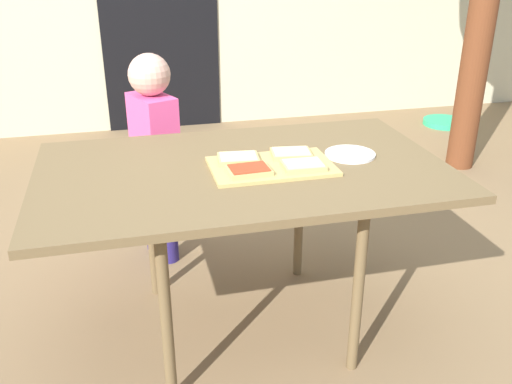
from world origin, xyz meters
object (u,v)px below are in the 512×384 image
pizza_slice_far_right (291,153)px  plate_white_right (350,154)px  pizza_slice_near_left (248,170)px  pizza_slice_near_right (303,165)px  pizza_slice_far_left (238,158)px  garden_hose_coil (444,122)px  dining_table (243,179)px  cutting_board (272,166)px  child_left (155,145)px

pizza_slice_far_right → plate_white_right: (0.22, -0.02, -0.02)m
pizza_slice_near_left → pizza_slice_near_right: (0.19, 0.00, 0.00)m
pizza_slice_far_left → garden_hose_coil: pizza_slice_far_left is taller
pizza_slice_far_right → pizza_slice_near_left: bearing=-146.9°
pizza_slice_far_right → garden_hose_coil: 3.06m
dining_table → cutting_board: bearing=-21.7°
dining_table → garden_hose_coil: bearing=45.0°
dining_table → plate_white_right: plate_white_right is taller
child_left → garden_hose_coil: 2.98m
cutting_board → pizza_slice_near_right: size_ratio=2.91×
dining_table → pizza_slice_near_right: pizza_slice_near_right is taller
garden_hose_coil → plate_white_right: bearing=-129.4°
dining_table → plate_white_right: (0.41, 0.01, 0.05)m
garden_hose_coil → dining_table: bearing=-135.0°
pizza_slice_near_right → child_left: child_left is taller
pizza_slice_far_left → plate_white_right: bearing=-2.0°
cutting_board → plate_white_right: cutting_board is taller
pizza_slice_far_left → child_left: child_left is taller
cutting_board → pizza_slice_far_right: pizza_slice_far_right is taller
dining_table → garden_hose_coil: 3.19m
pizza_slice_far_right → plate_white_right: bearing=-4.5°
cutting_board → pizza_slice_near_left: bearing=-151.0°
plate_white_right → garden_hose_coil: bearing=50.6°
pizza_slice_near_right → plate_white_right: (0.22, 0.10, -0.02)m
pizza_slice_far_left → pizza_slice_far_right: bearing=0.9°
cutting_board → pizza_slice_near_right: bearing=-28.5°
dining_table → cutting_board: (0.09, -0.04, 0.06)m
pizza_slice_far_left → cutting_board: bearing=-32.4°
pizza_slice_near_right → pizza_slice_far_right: bearing=92.6°
pizza_slice_near_left → pizza_slice_far_right: same height
cutting_board → child_left: 0.79m
child_left → pizza_slice_near_left: bearing=-70.6°
pizza_slice_far_left → pizza_slice_near_left: bearing=-86.1°
pizza_slice_near_left → plate_white_right: (0.41, 0.10, -0.02)m
plate_white_right → pizza_slice_far_right: bearing=175.5°
plate_white_right → garden_hose_coil: plate_white_right is taller
pizza_slice_far_right → plate_white_right: pizza_slice_far_right is taller
dining_table → pizza_slice_near_right: (0.19, -0.09, 0.07)m
cutting_board → pizza_slice_far_left: pizza_slice_far_left is taller
pizza_slice_near_right → child_left: (-0.45, 0.74, -0.14)m
pizza_slice_near_left → pizza_slice_near_right: bearing=0.1°
dining_table → pizza_slice_far_right: (0.19, 0.03, 0.07)m
pizza_slice_near_left → garden_hose_coil: bearing=46.1°
pizza_slice_far_right → pizza_slice_far_left: (-0.20, -0.00, 0.00)m
garden_hose_coil → child_left: bearing=-147.7°
pizza_slice_near_left → garden_hose_coil: 3.27m
pizza_slice_far_left → plate_white_right: (0.42, -0.01, -0.02)m
pizza_slice_near_left → pizza_slice_far_left: (-0.01, 0.12, 0.00)m
cutting_board → pizza_slice_far_left: size_ratio=2.80×
cutting_board → garden_hose_coil: bearing=46.7°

